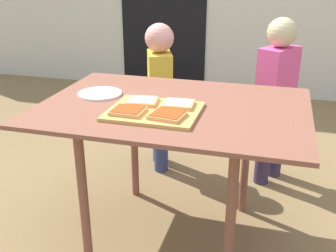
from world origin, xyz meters
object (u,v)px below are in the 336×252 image
at_px(pizza_slice_near_right, 167,115).
at_px(child_left, 160,88).
at_px(dining_table, 174,121).
at_px(pizza_slice_far_right, 178,104).
at_px(pizza_slice_near_left, 128,111).
at_px(cutting_board, 154,111).
at_px(plate_white_left, 100,94).
at_px(pizza_slice_far_left, 142,101).
at_px(child_right, 276,92).

xyz_separation_m(pizza_slice_near_right, child_left, (-0.30, 0.90, -0.17)).
xyz_separation_m(dining_table, pizza_slice_far_right, (0.03, -0.05, 0.10)).
xyz_separation_m(dining_table, pizza_slice_near_right, (0.03, -0.19, 0.10)).
bearing_deg(pizza_slice_far_right, pizza_slice_near_left, -142.20).
xyz_separation_m(cutting_board, plate_white_left, (-0.33, 0.17, -0.00)).
relative_size(cutting_board, pizza_slice_far_right, 2.73).
relative_size(cutting_board, pizza_slice_far_left, 2.63).
xyz_separation_m(pizza_slice_far_right, child_right, (0.40, 0.77, -0.15)).
xyz_separation_m(pizza_slice_near_right, child_right, (0.41, 0.91, -0.15)).
bearing_deg(child_left, pizza_slice_near_right, -71.27).
relative_size(pizza_slice_near_right, pizza_slice_far_left, 1.02).
relative_size(cutting_board, pizza_slice_near_right, 2.59).
distance_m(pizza_slice_near_left, child_left, 0.92).
bearing_deg(pizza_slice_far_left, child_left, 101.17).
xyz_separation_m(plate_white_left, child_right, (0.81, 0.67, -0.13)).
distance_m(dining_table, cutting_board, 0.16).
bearing_deg(pizza_slice_near_left, dining_table, 52.39).
bearing_deg(pizza_slice_near_left, child_left, 98.57).
bearing_deg(plate_white_left, pizza_slice_near_left, -45.27).
height_order(pizza_slice_near_right, pizza_slice_far_left, same).
bearing_deg(child_left, pizza_slice_far_left, -78.83).
bearing_deg(plate_white_left, pizza_slice_far_left, -22.73).
relative_size(dining_table, child_right, 1.17).
bearing_deg(dining_table, pizza_slice_near_left, -127.61).
relative_size(pizza_slice_far_right, pizza_slice_near_left, 1.03).
distance_m(cutting_board, child_right, 0.98).
bearing_deg(pizza_slice_near_left, pizza_slice_far_right, 37.80).
height_order(pizza_slice_far_right, pizza_slice_near_right, same).
xyz_separation_m(pizza_slice_near_left, pizza_slice_far_left, (0.02, 0.13, 0.00)).
bearing_deg(plate_white_left, pizza_slice_far_right, -13.44).
distance_m(dining_table, pizza_slice_near_right, 0.22).
distance_m(pizza_slice_near_left, plate_white_left, 0.33).
bearing_deg(plate_white_left, cutting_board, -27.71).
height_order(dining_table, plate_white_left, plate_white_left).
xyz_separation_m(dining_table, pizza_slice_near_left, (-0.14, -0.19, 0.10)).
bearing_deg(dining_table, pizza_slice_near_right, -82.45).
height_order(plate_white_left, child_left, child_left).
relative_size(dining_table, pizza_slice_near_left, 8.84).
distance_m(dining_table, pizza_slice_far_left, 0.17).
bearing_deg(pizza_slice_far_left, child_right, 54.12).
bearing_deg(pizza_slice_near_right, dining_table, 97.55).
bearing_deg(child_right, child_left, -178.89).
bearing_deg(cutting_board, plate_white_left, 152.29).
xyz_separation_m(pizza_slice_far_right, plate_white_left, (-0.41, 0.10, -0.02)).
distance_m(plate_white_left, child_right, 1.06).
relative_size(plate_white_left, child_right, 0.21).
relative_size(pizza_slice_near_left, pizza_slice_far_left, 0.93).
height_order(cutting_board, pizza_slice_far_left, pizza_slice_far_left).
height_order(pizza_slice_far_right, pizza_slice_near_left, same).
xyz_separation_m(dining_table, child_left, (-0.28, 0.70, -0.07)).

